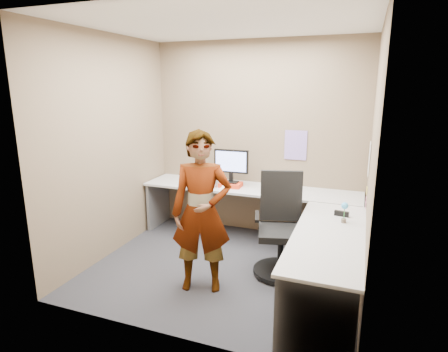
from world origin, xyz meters
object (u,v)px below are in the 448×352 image
at_px(desk, 270,215).
at_px(person, 201,212).
at_px(office_chair, 281,234).
at_px(monitor, 231,163).

bearing_deg(desk, person, -120.87).
height_order(desk, office_chair, office_chair).
height_order(office_chair, person, person).
bearing_deg(desk, monitor, 141.21).
height_order(monitor, office_chair, monitor).
xyz_separation_m(desk, person, (-0.51, -0.85, 0.25)).
bearing_deg(office_chair, person, -153.42).
height_order(desk, monitor, monitor).
xyz_separation_m(monitor, office_chair, (0.88, -0.79, -0.59)).
relative_size(monitor, person, 0.29).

